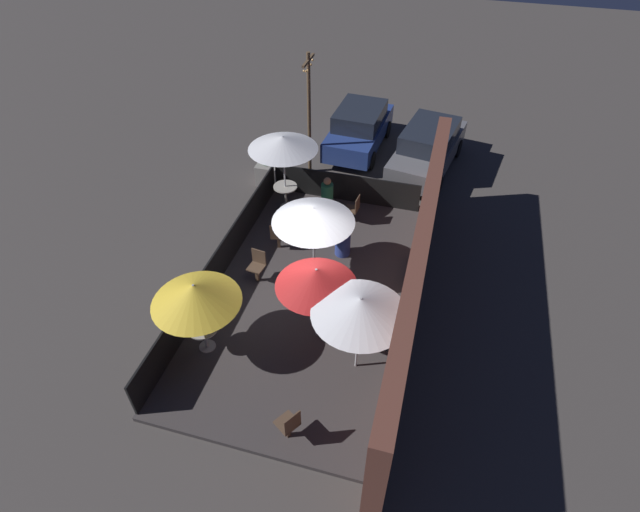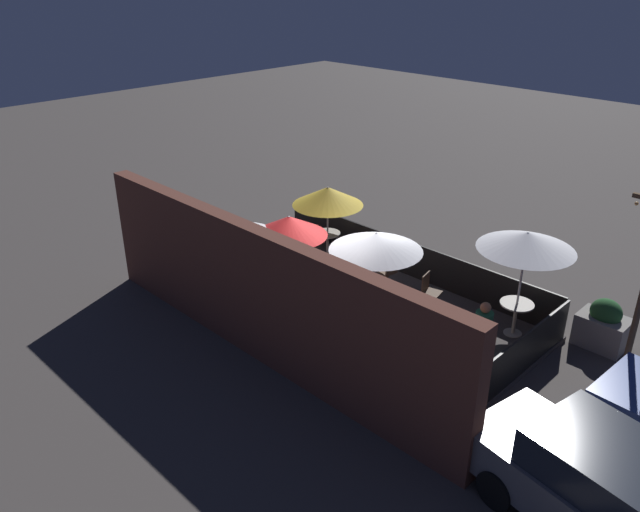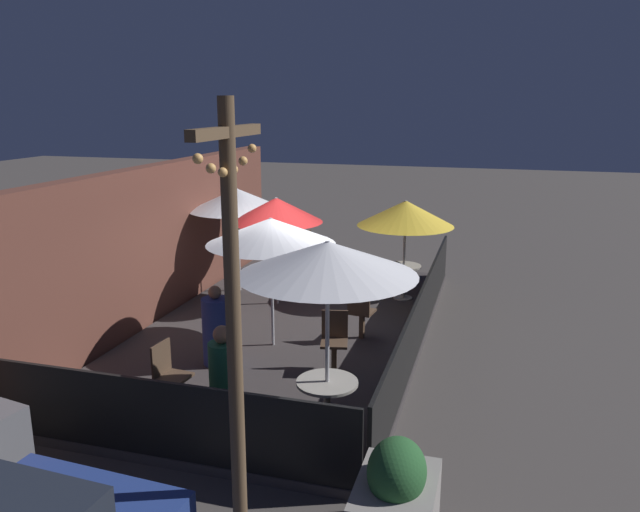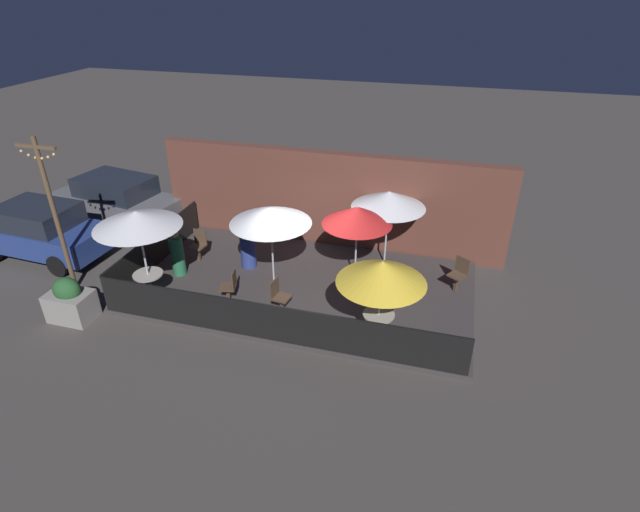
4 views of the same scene
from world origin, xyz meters
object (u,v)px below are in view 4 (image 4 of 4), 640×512
Objects in this scene: patio_umbrella_0 at (382,272)px; patio_chair_3 at (279,296)px; patio_umbrella_2 at (270,215)px; planter_box at (70,301)px; patio_umbrella_4 at (389,199)px; patio_chair_0 at (199,244)px; parked_car_1 at (118,200)px; patio_chair_2 at (459,273)px; patron_0 at (248,249)px; dining_table_1 at (149,280)px; patio_umbrella_1 at (137,219)px; patron_1 at (177,255)px; patio_umbrella_3 at (357,215)px; patio_chair_1 at (230,286)px; light_post at (54,210)px; dining_table_0 at (378,320)px; parked_car_0 at (41,230)px.

patio_umbrella_0 is 2.80m from patio_chair_3.
planter_box is (-4.19, -2.77, -1.57)m from patio_umbrella_2.
patio_umbrella_4 is at bearing 33.03° from patio_umbrella_2.
patio_chair_0 is 4.26m from parked_car_1.
patio_umbrella_2 is 5.08m from patio_chair_2.
patio_umbrella_4 is at bearing -80.61° from patron_0.
patio_chair_2 is 0.74× the size of patron_0.
patio_chair_2 is at bearing 18.98° from dining_table_1.
patron_1 is at bearing 88.92° from patio_umbrella_1.
patio_umbrella_3 is 3.66m from patio_chair_1.
light_post reaches higher than patio_umbrella_2.
dining_table_0 is 0.54× the size of patron_1.
patio_umbrella_0 is at bearing -66.44° from patio_umbrella_3.
patio_chair_3 is at bearing -63.96° from patio_umbrella_2.
light_post reaches higher than patio_chair_1.
patio_umbrella_4 reaches higher than patio_chair_2.
patron_0 reaches higher than dining_table_0.
dining_table_1 is 3.35m from patio_chair_3.
patio_umbrella_2 is at bearing 151.45° from dining_table_0.
patio_chair_3 is at bearing 162.86° from patio_chair_1.
parked_car_1 reaches higher than patio_chair_3.
patio_umbrella_4 reaches higher than dining_table_0.
light_post is at bearing 178.28° from patio_umbrella_1.
patio_chair_3 reaches higher than patio_chair_1.
dining_table_0 is 2.50m from patio_chair_3.
patio_umbrella_4 is 4.78m from patio_chair_1.
patron_1 is (-2.65, -0.34, -1.36)m from patio_umbrella_2.
parked_car_0 is at bearing -74.60° from patio_chair_0.
patio_umbrella_0 is at bearing 73.41° from patio_chair_0.
patio_umbrella_3 reaches higher than parked_car_1.
patio_umbrella_0 reaches higher than parked_car_0.
patio_umbrella_1 is 0.54× the size of parked_car_1.
patio_chair_2 is 7.54m from patron_1.
patio_chair_3 is 0.20× the size of parked_car_1.
patron_0 reaches higher than patio_chair_0.
patio_umbrella_0 is at bearing -0.19° from dining_table_1.
patio_chair_0 is 4.72m from parked_car_0.
patio_umbrella_4 is at bearing 64.64° from patio_chair_3.
dining_table_0 is at bearing -0.64° from light_post.
patio_umbrella_3 is 1.63× the size of patron_1.
dining_table_0 is at bearing 0.00° from patio_chair_2.
patio_chair_2 is at bearing 2.66° from parked_car_1.
patio_chair_3 is 5.06m from planter_box.
dining_table_0 is 10.29m from parked_car_1.
dining_table_1 is 2.89m from light_post.
dining_table_0 is 0.56× the size of patron_0.
dining_table_1 is 0.19× the size of light_post.
patron_0 is at bearing 26.64° from patron_1.
patron_0 is at bearing 96.53° from patio_chair_0.
dining_table_0 is (3.13, -1.71, -1.40)m from patio_umbrella_2.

